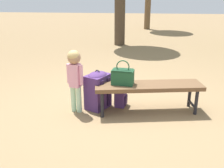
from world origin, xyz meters
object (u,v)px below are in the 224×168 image
handbag (123,76)px  backpack_large (98,89)px  backpack_small (121,95)px  park_bench (149,88)px  child_standing (75,72)px

handbag → backpack_large: bearing=-15.2°
backpack_large → backpack_small: bearing=-163.5°
park_bench → backpack_large: size_ratio=2.62×
child_standing → backpack_small: child_standing is taller
backpack_large → backpack_small: (-0.36, -0.11, -0.14)m
park_bench → handbag: (0.39, 0.05, 0.18)m
park_bench → backpack_large: (0.78, -0.06, -0.08)m
handbag → child_standing: child_standing is taller
park_bench → backpack_small: park_bench is taller
child_standing → backpack_small: 0.86m
park_bench → backpack_large: 0.79m
park_bench → handbag: size_ratio=4.47×
park_bench → handbag: handbag is taller
park_bench → child_standing: bearing=6.0°
handbag → backpack_large: handbag is taller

